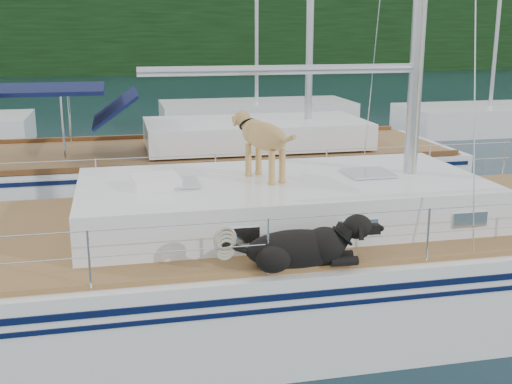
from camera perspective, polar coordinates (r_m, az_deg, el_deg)
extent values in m
plane|color=black|center=(8.80, -2.95, -10.65)|extent=(120.00, 120.00, 0.00)
cube|color=black|center=(52.88, -11.35, 13.49)|extent=(90.00, 3.00, 6.00)
cube|color=#595147|center=(54.16, -11.25, 10.97)|extent=(92.00, 1.00, 1.20)
cube|color=white|center=(8.59, -3.00, -7.63)|extent=(12.00, 3.80, 1.40)
cube|color=olive|center=(8.35, -3.06, -2.98)|extent=(11.52, 3.50, 0.06)
cube|color=white|center=(8.42, 2.29, -0.65)|extent=(5.20, 2.50, 0.55)
cylinder|color=silver|center=(8.14, 2.41, 10.80)|extent=(3.60, 0.12, 0.12)
cylinder|color=silver|center=(6.53, -0.61, -2.57)|extent=(10.56, 0.01, 0.01)
cylinder|color=silver|center=(9.88, -4.78, 3.29)|extent=(10.56, 0.01, 0.01)
cube|color=blue|center=(9.48, -9.28, -0.67)|extent=(0.73, 0.61, 0.05)
cube|color=white|center=(7.99, -8.91, 0.91)|extent=(0.63, 0.54, 0.14)
torus|color=#B8AF92|center=(6.62, -2.77, -4.16)|extent=(0.34, 0.19, 0.32)
cube|color=white|center=(14.20, -4.77, 1.11)|extent=(11.00, 3.50, 1.30)
cube|color=olive|center=(14.07, -4.82, 3.68)|extent=(10.56, 3.29, 0.06)
cube|color=white|center=(14.21, -0.03, 5.28)|extent=(4.80, 2.30, 0.55)
cube|color=#0D1037|center=(13.83, -18.36, 8.68)|extent=(2.40, 2.30, 0.08)
cube|color=white|center=(24.66, 0.05, 6.77)|extent=(7.20, 3.00, 1.10)
cube|color=white|center=(24.95, 19.99, 5.99)|extent=(6.40, 3.00, 1.10)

